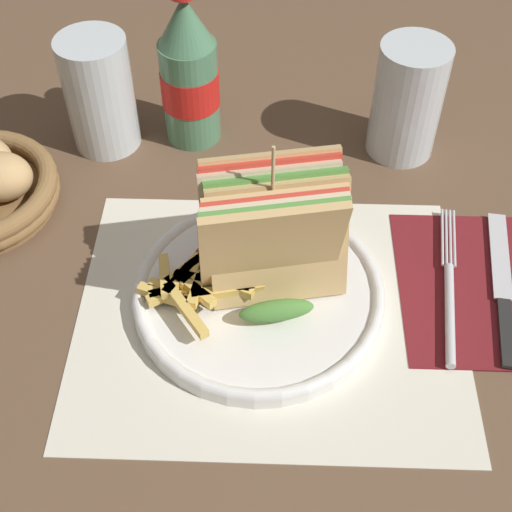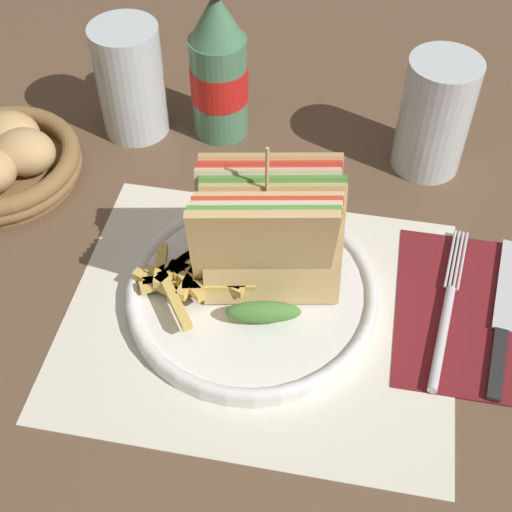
{
  "view_description": "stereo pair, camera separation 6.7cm",
  "coord_description": "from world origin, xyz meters",
  "px_view_note": "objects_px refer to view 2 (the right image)",
  "views": [
    {
      "loc": [
        0.0,
        -0.4,
        0.54
      ],
      "look_at": [
        -0.01,
        0.04,
        0.04
      ],
      "focal_mm": 50.0,
      "sensor_mm": 36.0,
      "label": 1
    },
    {
      "loc": [
        0.07,
        -0.39,
        0.54
      ],
      "look_at": [
        -0.01,
        0.04,
        0.04
      ],
      "focal_mm": 50.0,
      "sensor_mm": 36.0,
      "label": 2
    }
  ],
  "objects_px": {
    "knife": "(503,316)",
    "bread_basket": "(0,160)",
    "club_sandwich": "(268,239)",
    "fork": "(445,320)",
    "coke_bottle_near": "(219,69)",
    "plate_main": "(252,292)",
    "glass_near": "(433,122)",
    "glass_far": "(130,81)"
  },
  "relations": [
    {
      "from": "club_sandwich",
      "to": "glass_far",
      "type": "xyz_separation_m",
      "value": [
        -0.2,
        0.22,
        -0.01
      ]
    },
    {
      "from": "plate_main",
      "to": "fork",
      "type": "height_order",
      "value": "plate_main"
    },
    {
      "from": "fork",
      "to": "knife",
      "type": "height_order",
      "value": "fork"
    },
    {
      "from": "glass_near",
      "to": "glass_far",
      "type": "distance_m",
      "value": 0.34
    },
    {
      "from": "glass_near",
      "to": "glass_far",
      "type": "bearing_deg",
      "value": 179.75
    },
    {
      "from": "club_sandwich",
      "to": "bread_basket",
      "type": "height_order",
      "value": "club_sandwich"
    },
    {
      "from": "bread_basket",
      "to": "fork",
      "type": "bearing_deg",
      "value": -13.53
    },
    {
      "from": "plate_main",
      "to": "bread_basket",
      "type": "bearing_deg",
      "value": 158.64
    },
    {
      "from": "knife",
      "to": "bread_basket",
      "type": "bearing_deg",
      "value": 176.94
    },
    {
      "from": "fork",
      "to": "coke_bottle_near",
      "type": "bearing_deg",
      "value": 144.96
    },
    {
      "from": "glass_far",
      "to": "bread_basket",
      "type": "height_order",
      "value": "glass_far"
    },
    {
      "from": "plate_main",
      "to": "knife",
      "type": "relative_size",
      "value": 1.25
    },
    {
      "from": "knife",
      "to": "glass_near",
      "type": "bearing_deg",
      "value": 117.94
    },
    {
      "from": "club_sandwich",
      "to": "bread_basket",
      "type": "bearing_deg",
      "value": 160.8
    },
    {
      "from": "knife",
      "to": "coke_bottle_near",
      "type": "bearing_deg",
      "value": 152.07
    },
    {
      "from": "glass_far",
      "to": "fork",
      "type": "bearing_deg",
      "value": -32.03
    },
    {
      "from": "club_sandwich",
      "to": "knife",
      "type": "bearing_deg",
      "value": 2.54
    },
    {
      "from": "glass_near",
      "to": "plate_main",
      "type": "bearing_deg",
      "value": -124.36
    },
    {
      "from": "club_sandwich",
      "to": "fork",
      "type": "bearing_deg",
      "value": -2.25
    },
    {
      "from": "plate_main",
      "to": "knife",
      "type": "bearing_deg",
      "value": 4.51
    },
    {
      "from": "plate_main",
      "to": "knife",
      "type": "height_order",
      "value": "plate_main"
    },
    {
      "from": "plate_main",
      "to": "bread_basket",
      "type": "height_order",
      "value": "bread_basket"
    },
    {
      "from": "club_sandwich",
      "to": "bread_basket",
      "type": "distance_m",
      "value": 0.34
    },
    {
      "from": "coke_bottle_near",
      "to": "glass_far",
      "type": "bearing_deg",
      "value": -171.45
    },
    {
      "from": "coke_bottle_near",
      "to": "club_sandwich",
      "type": "bearing_deg",
      "value": -67.79
    },
    {
      "from": "plate_main",
      "to": "glass_near",
      "type": "bearing_deg",
      "value": 55.64
    },
    {
      "from": "coke_bottle_near",
      "to": "fork",
      "type": "bearing_deg",
      "value": -42.52
    },
    {
      "from": "coke_bottle_near",
      "to": "glass_far",
      "type": "height_order",
      "value": "coke_bottle_near"
    },
    {
      "from": "bread_basket",
      "to": "club_sandwich",
      "type": "bearing_deg",
      "value": -19.2
    },
    {
      "from": "fork",
      "to": "coke_bottle_near",
      "type": "distance_m",
      "value": 0.37
    },
    {
      "from": "coke_bottle_near",
      "to": "glass_far",
      "type": "relative_size",
      "value": 1.47
    },
    {
      "from": "knife",
      "to": "glass_far",
      "type": "distance_m",
      "value": 0.47
    },
    {
      "from": "glass_near",
      "to": "bread_basket",
      "type": "xyz_separation_m",
      "value": [
        -0.46,
        -0.11,
        -0.03
      ]
    },
    {
      "from": "knife",
      "to": "club_sandwich",
      "type": "bearing_deg",
      "value": -169.98
    },
    {
      "from": "fork",
      "to": "glass_near",
      "type": "xyz_separation_m",
      "value": [
        -0.02,
        0.23,
        0.05
      ]
    },
    {
      "from": "plate_main",
      "to": "glass_near",
      "type": "relative_size",
      "value": 1.79
    },
    {
      "from": "glass_near",
      "to": "bread_basket",
      "type": "distance_m",
      "value": 0.48
    },
    {
      "from": "club_sandwich",
      "to": "plate_main",
      "type": "bearing_deg",
      "value": -145.33
    },
    {
      "from": "fork",
      "to": "knife",
      "type": "xyz_separation_m",
      "value": [
        0.05,
        0.02,
        -0.0
      ]
    },
    {
      "from": "plate_main",
      "to": "coke_bottle_near",
      "type": "xyz_separation_m",
      "value": [
        -0.08,
        0.25,
        0.07
      ]
    },
    {
      "from": "fork",
      "to": "glass_far",
      "type": "bearing_deg",
      "value": 155.46
    },
    {
      "from": "knife",
      "to": "bread_basket",
      "type": "height_order",
      "value": "bread_basket"
    }
  ]
}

